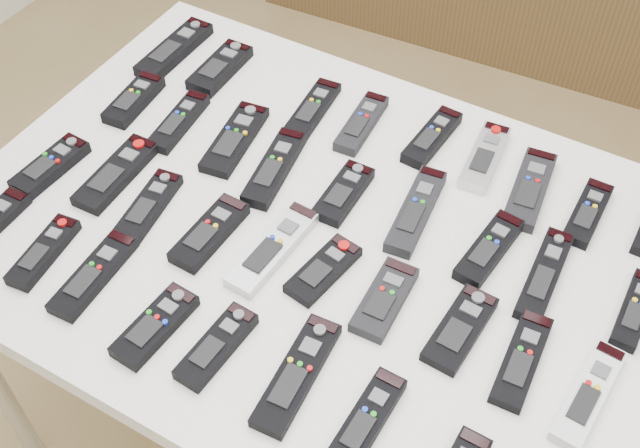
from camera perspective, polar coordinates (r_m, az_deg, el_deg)
The scene contains 34 objects.
table at distance 1.42m, azimuth 0.00°, elevation -2.06°, with size 1.25×0.88×0.78m.
remote_0 at distance 1.76m, azimuth -10.31°, elevation 12.12°, with size 0.06×0.21×0.02m, color black.
remote_1 at distance 1.70m, azimuth -7.12°, elevation 10.96°, with size 0.06×0.16×0.02m, color black.
remote_2 at distance 1.59m, azimuth -0.49°, elevation 8.21°, with size 0.05×0.17×0.02m, color black.
remote_3 at distance 1.56m, azimuth 2.96°, elevation 7.16°, with size 0.05×0.17×0.02m, color black.
remote_4 at distance 1.54m, azimuth 7.96°, elevation 6.13°, with size 0.05×0.16×0.02m, color black.
remote_5 at distance 1.52m, azimuth 11.63°, elevation 4.67°, with size 0.05×0.17×0.02m, color #B7B7BC.
remote_6 at distance 1.48m, azimuth 14.70°, elevation 2.43°, with size 0.06×0.19×0.02m, color black.
remote_7 at distance 1.47m, azimuth 18.50°, elevation 0.74°, with size 0.05×0.15×0.02m, color black.
remote_9 at distance 1.65m, azimuth -13.09°, elevation 8.61°, with size 0.05×0.15×0.02m, color black.
remote_10 at distance 1.58m, azimuth -10.00°, elevation 7.18°, with size 0.05×0.17×0.02m, color black.
remote_11 at distance 1.53m, azimuth -6.08°, elevation 6.03°, with size 0.06×0.19×0.02m, color black.
remote_12 at distance 1.47m, azimuth -3.26°, elevation 4.00°, with size 0.05×0.19×0.02m, color black.
remote_13 at distance 1.42m, azimuth 1.69°, elevation 2.21°, with size 0.05×0.14×0.02m, color black.
remote_14 at distance 1.40m, azimuth 6.84°, elevation 0.94°, with size 0.05×0.20×0.02m, color black.
remote_15 at distance 1.37m, azimuth 11.93°, elevation -1.76°, with size 0.05×0.16×0.02m, color black.
remote_16 at distance 1.36m, azimuth 15.66°, elevation -3.51°, with size 0.05×0.19×0.02m, color black.
remote_17 at distance 1.36m, azimuth 21.48°, elevation -5.70°, with size 0.04×0.15×0.02m, color black.
remote_18 at distance 1.55m, azimuth -18.63°, elevation 3.93°, with size 0.05×0.16×0.02m, color black.
remote_19 at distance 1.50m, azimuth -14.27°, elevation 3.51°, with size 0.06×0.19×0.02m, color black.
remote_20 at distance 1.44m, azimuth -12.09°, elevation 1.25°, with size 0.05×0.16×0.02m, color black.
remote_21 at distance 1.37m, azimuth -7.85°, elevation -0.62°, with size 0.06×0.16×0.02m, color black.
remote_22 at distance 1.34m, azimuth -3.36°, elevation -1.73°, with size 0.05×0.20×0.02m, color #B7B7BC.
remote_23 at distance 1.31m, azimuth 0.24°, elevation -3.29°, with size 0.05×0.14×0.02m, color black.
remote_24 at distance 1.28m, azimuth 4.61°, elevation -5.36°, with size 0.06×0.15×0.02m, color black.
remote_25 at distance 1.27m, azimuth 9.93°, elevation -7.36°, with size 0.06×0.16×0.02m, color black.
remote_26 at distance 1.25m, azimuth 14.14°, elevation -9.34°, with size 0.05×0.17×0.02m, color black.
remote_27 at distance 1.25m, azimuth 18.54°, elevation -11.43°, with size 0.05×0.19×0.02m, color silver.
remote_29 at distance 1.41m, azimuth -19.05°, elevation -1.89°, with size 0.04×0.15×0.02m, color black.
remote_30 at distance 1.36m, azimuth -15.79°, elevation -3.48°, with size 0.05×0.18×0.02m, color black.
remote_31 at distance 1.27m, azimuth -11.64°, elevation -7.10°, with size 0.05×0.15×0.02m, color black.
remote_32 at distance 1.24m, azimuth -7.37°, elevation -8.61°, with size 0.05×0.15×0.02m, color black.
remote_33 at distance 1.20m, azimuth -1.65°, elevation -10.63°, with size 0.05×0.20×0.02m, color black.
remote_34 at distance 1.17m, azimuth 3.28°, elevation -13.83°, with size 0.05×0.17×0.02m, color black.
Camera 1 is at (0.37, -0.75, 1.83)m, focal length 45.00 mm.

